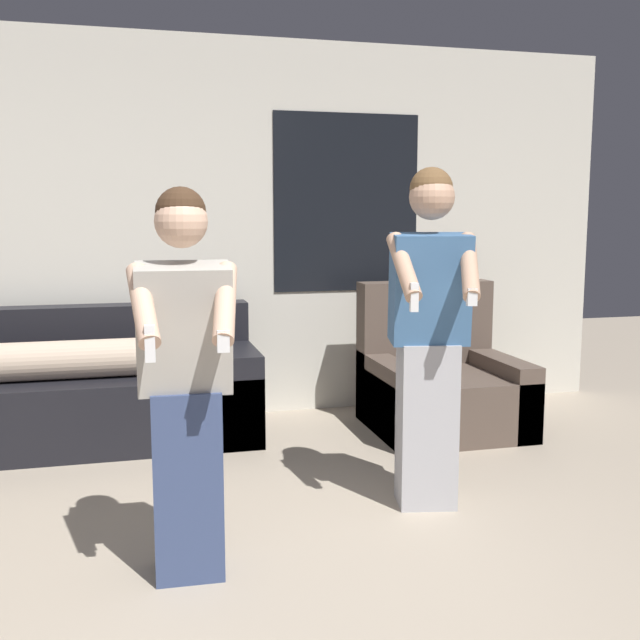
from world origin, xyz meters
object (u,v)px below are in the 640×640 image
at_px(person_left, 185,383).
at_px(couch, 86,394).
at_px(person_right, 429,335).
at_px(armchair, 440,385).

bearing_deg(person_left, couch, 103.94).
bearing_deg(couch, person_left, -76.06).
bearing_deg(couch, person_right, -41.78).
height_order(armchair, person_left, person_left).
bearing_deg(person_right, couch, 138.22).
height_order(couch, person_right, person_right).
relative_size(couch, person_right, 1.29).
distance_m(couch, person_right, 2.38).
height_order(person_left, person_right, person_right).
bearing_deg(couch, armchair, -6.56).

